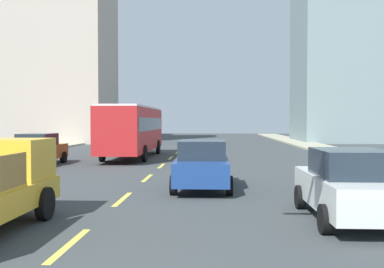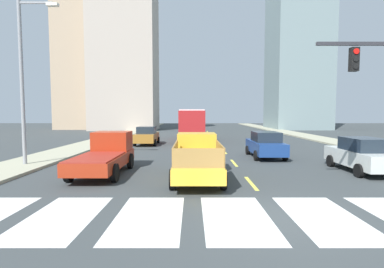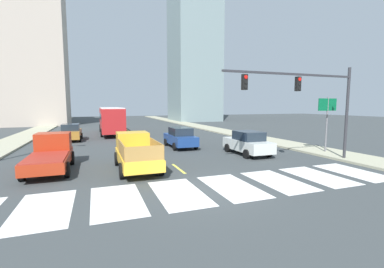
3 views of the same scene
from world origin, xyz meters
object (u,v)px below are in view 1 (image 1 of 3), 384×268
Objects in this scene: sedan_far at (202,165)px; sedan_mid at (38,149)px; city_bus at (133,128)px; sedan_near_left at (349,185)px.

sedan_far is 1.00× the size of sedan_mid.
city_bus is 2.45× the size of sedan_near_left.
city_bus reaches higher than sedan_far.
city_bus reaches higher than sedan_near_left.
sedan_near_left is 18.02m from sedan_mid.
sedan_mid is at bearing 141.49° from sedan_far.
sedan_mid is at bearing -130.64° from city_bus.
sedan_near_left and sedan_mid have the same top height.
sedan_near_left is (8.56, -17.74, -1.09)m from city_bus.
city_bus is 2.45× the size of sedan_far.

